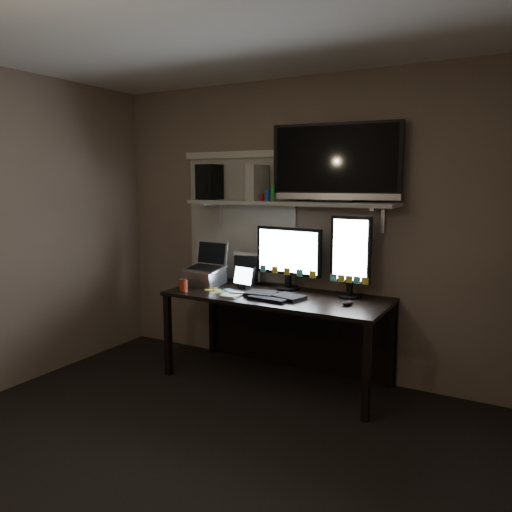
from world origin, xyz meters
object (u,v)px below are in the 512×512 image
Objects in this scene: game_console at (257,183)px; monitor_landscape at (288,258)px; desk at (283,313)px; speaker at (210,182)px; monitor_portrait at (351,257)px; tv at (336,163)px; laptop at (205,264)px; tablet at (244,277)px; keyboard at (275,296)px; mouse at (348,303)px; cup at (184,285)px.

monitor_landscape is at bearing 15.10° from game_console.
desk is 2.90× the size of monitor_landscape.
monitor_portrait is at bearing -2.17° from speaker.
tv is 0.69m from game_console.
laptop is 1.26× the size of game_console.
tablet is at bearing -170.36° from monitor_portrait.
mouse reaches higher than keyboard.
monitor_portrait is at bearing 4.79° from game_console.
mouse is (0.63, -0.30, -0.25)m from monitor_landscape.
monitor_portrait is at bearing -21.71° from tv.
game_console is at bearing 143.02° from keyboard.
cup is at bearing -138.77° from monitor_landscape.
tablet is 0.60× the size of laptop.
keyboard is (0.03, -0.21, 0.19)m from desk.
tablet is (-0.34, -0.16, -0.17)m from monitor_landscape.
speaker is (-1.42, 0.29, 0.89)m from mouse.
tablet is 0.52m from cup.
tablet is 0.22× the size of tv.
tablet is 1.22m from tv.
mouse is 0.99m from tablet.
tv reaches higher than laptop.
game_console is (-0.27, -0.05, 0.63)m from monitor_landscape.
desk is 4.76× the size of laptop.
cup reaches higher than keyboard.
desk is 0.75m from monitor_portrait.
cup is at bearing -130.96° from game_console.
game_console is 0.96× the size of speaker.
monitor_landscape is 0.61× the size of tv.
speaker reaches higher than monitor_landscape.
speaker is at bearing 163.83° from keyboard.
desk is 0.29m from keyboard.
desk is 18.32× the size of mouse.
laptop reaches higher than desk.
tv is (-0.16, 0.05, 0.73)m from monitor_portrait.
tablet is 0.76× the size of game_console.
monitor_landscape reaches higher than keyboard.
speaker reaches higher than desk.
monitor_landscape is 0.94× the size of monitor_portrait.
tv is at bearing 17.41° from desk.
monitor_landscape is 0.69m from game_console.
cup is at bearing -157.74° from monitor_portrait.
tablet is at bearing -173.99° from desk.
game_console reaches higher than cup.
game_console is at bearing 179.07° from tv.
desk is at bearing -169.56° from monitor_portrait.
laptop is (-0.76, 0.12, 0.17)m from keyboard.
game_console is (-0.28, 0.07, 1.08)m from desk.
monitor_portrait is (0.56, -0.04, 0.06)m from monitor_landscape.
keyboard is at bearing -83.07° from desk.
monitor_landscape is at bearing 19.38° from laptop.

